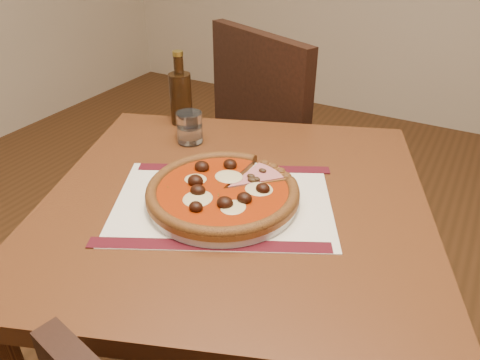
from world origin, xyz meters
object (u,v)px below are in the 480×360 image
object	(u,v)px
pizza	(223,190)
water_glass	(190,128)
plate	(223,198)
table	(236,234)
chair_far	(282,144)
bottle	(181,96)

from	to	relation	value
pizza	water_glass	size ratio (longest dim) A/B	3.90
plate	water_glass	world-z (taller)	water_glass
table	pizza	size ratio (longest dim) A/B	3.28
chair_far	table	bearing A→B (deg)	129.40
plate	water_glass	size ratio (longest dim) A/B	3.81
plate	water_glass	bearing A→B (deg)	137.04
table	chair_far	size ratio (longest dim) A/B	1.08
plate	table	bearing A→B (deg)	72.73
plate	bottle	world-z (taller)	bottle
chair_far	water_glass	world-z (taller)	chair_far
water_glass	bottle	xyz separation A→B (m)	(-0.09, 0.09, 0.04)
plate	chair_far	bearing A→B (deg)	103.94
pizza	chair_far	bearing A→B (deg)	103.92
chair_far	water_glass	distance (m)	0.55
pizza	water_glass	distance (m)	0.30
chair_far	plate	world-z (taller)	chair_far
table	pizza	world-z (taller)	pizza
table	plate	distance (m)	0.12
chair_far	water_glass	bearing A→B (deg)	108.38
table	water_glass	distance (m)	0.32
table	pizza	distance (m)	0.14
table	bottle	world-z (taller)	bottle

